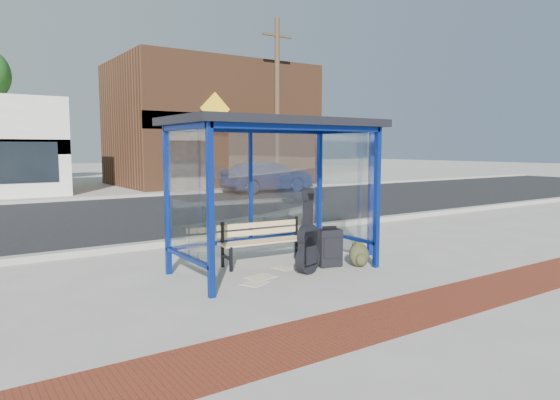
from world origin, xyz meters
TOP-DOWN VIEW (x-y plane):
  - ground at (0.00, 0.00)m, footprint 120.00×120.00m
  - brick_paver_strip at (0.00, -2.60)m, footprint 60.00×1.00m
  - curb_near at (0.00, 2.90)m, footprint 60.00×0.25m
  - street_asphalt at (0.00, 8.00)m, footprint 60.00×10.00m
  - curb_far at (0.00, 13.10)m, footprint 60.00×0.25m
  - far_sidewalk at (0.00, 15.00)m, footprint 60.00×4.00m
  - bus_shelter at (0.00, 0.07)m, footprint 3.30×1.80m
  - storefront_brown at (8.00, 18.49)m, footprint 10.00×7.08m
  - tree_right at (12.50, 22.00)m, footprint 3.60×3.60m
  - utility_pole_east at (9.00, 13.40)m, footprint 1.60×0.24m
  - bench at (0.10, 0.50)m, footprint 1.63×0.52m
  - guitar_bag at (0.31, -0.46)m, footprint 0.48×0.25m
  - suitcase at (0.90, -0.27)m, footprint 0.44×0.33m
  - backpack at (1.29, -0.58)m, footprint 0.41×0.39m
  - sign_post at (2.09, -0.01)m, footprint 0.13×0.30m
  - newspaper_a at (-0.42, -0.24)m, footprint 0.46×0.40m
  - newspaper_b at (-0.66, -0.48)m, footprint 0.47×0.42m
  - newspaper_c at (0.20, 0.05)m, footprint 0.34×0.39m
  - parked_car at (7.54, 12.01)m, footprint 4.13×1.58m
  - fire_hydrant at (10.29, 13.47)m, footprint 0.32×0.21m

SIDE VIEW (x-z plane):
  - ground at x=0.00m, z-range 0.00..0.00m
  - street_asphalt at x=0.00m, z-range 0.00..0.00m
  - newspaper_c at x=0.20m, z-range 0.00..0.01m
  - newspaper_b at x=-0.66m, z-range 0.00..0.01m
  - newspaper_a at x=-0.42m, z-range 0.00..0.01m
  - far_sidewalk at x=0.00m, z-range 0.00..0.01m
  - brick_paver_strip at x=0.00m, z-range 0.00..0.01m
  - curb_near at x=0.00m, z-range 0.00..0.12m
  - curb_far at x=0.00m, z-range 0.00..0.12m
  - backpack at x=1.29m, z-range -0.01..0.40m
  - suitcase at x=0.90m, z-range -0.03..0.66m
  - fire_hydrant at x=10.29m, z-range 0.03..0.74m
  - bench at x=0.10m, z-range 0.05..0.81m
  - guitar_bag at x=0.31m, z-range -0.17..1.10m
  - parked_car at x=7.54m, z-range 0.00..1.34m
  - sign_post at x=2.09m, z-range 0.15..2.61m
  - bus_shelter at x=0.00m, z-range 0.86..3.28m
  - storefront_brown at x=8.00m, z-range 0.00..6.40m
  - utility_pole_east at x=9.00m, z-range 0.11..8.11m
  - tree_right at x=12.50m, z-range 1.94..8.97m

